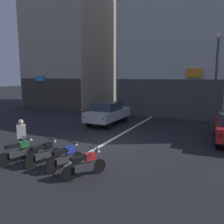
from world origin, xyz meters
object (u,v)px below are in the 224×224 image
at_px(motorcycle_green_row_leftmost, 19,151).
at_px(motorcycle_black_row_left_mid, 44,153).
at_px(street_lamp, 216,72).
at_px(car_silver_crossing_near, 108,112).
at_px(person_by_motorcycles, 22,138).
at_px(motorcycle_red_row_right_mid, 85,164).
at_px(motorcycle_blue_row_centre, 65,157).

bearing_deg(motorcycle_green_row_leftmost, motorcycle_black_row_left_mid, 14.46).
bearing_deg(street_lamp, car_silver_crossing_near, -169.70).
bearing_deg(motorcycle_black_row_left_mid, person_by_motorcycles, 173.80).
height_order(motorcycle_red_row_right_mid, person_by_motorcycles, person_by_motorcycles).
xyz_separation_m(street_lamp, person_by_motorcycles, (-7.12, -8.88, -2.88)).
distance_m(motorcycle_green_row_leftmost, motorcycle_black_row_left_mid, 1.09).
bearing_deg(motorcycle_red_row_right_mid, motorcycle_green_row_leftmost, 179.67).
height_order(car_silver_crossing_near, street_lamp, street_lamp).
bearing_deg(motorcycle_black_row_left_mid, motorcycle_red_row_right_mid, -7.81).
relative_size(motorcycle_blue_row_centre, person_by_motorcycles, 0.97).
relative_size(car_silver_crossing_near, person_by_motorcycles, 2.47).
distance_m(car_silver_crossing_near, motorcycle_black_row_left_mid, 7.86).
bearing_deg(motorcycle_blue_row_centre, person_by_motorcycles, 176.18).
relative_size(car_silver_crossing_near, motorcycle_red_row_right_mid, 2.79).
distance_m(car_silver_crossing_near, street_lamp, 7.56).
xyz_separation_m(motorcycle_green_row_leftmost, motorcycle_red_row_right_mid, (3.18, -0.02, 0.00)).
height_order(street_lamp, person_by_motorcycles, street_lamp).
distance_m(car_silver_crossing_near, motorcycle_red_row_right_mid, 8.69).
height_order(motorcycle_black_row_left_mid, motorcycle_blue_row_centre, same).
relative_size(car_silver_crossing_near, motorcycle_blue_row_centre, 2.54).
relative_size(motorcycle_black_row_left_mid, motorcycle_red_row_right_mid, 1.11).
xyz_separation_m(street_lamp, motorcycle_green_row_leftmost, (-6.85, -9.30, -3.27)).
relative_size(motorcycle_green_row_leftmost, person_by_motorcycles, 0.97).
distance_m(motorcycle_black_row_left_mid, motorcycle_blue_row_centre, 1.06).
bearing_deg(motorcycle_blue_row_centre, motorcycle_black_row_left_mid, 179.17).
height_order(motorcycle_green_row_leftmost, motorcycle_blue_row_centre, same).
height_order(motorcycle_black_row_left_mid, person_by_motorcycles, person_by_motorcycles).
relative_size(car_silver_crossing_near, street_lamp, 0.68).
distance_m(street_lamp, motorcycle_red_row_right_mid, 10.54).
xyz_separation_m(motorcycle_green_row_leftmost, motorcycle_blue_row_centre, (2.11, 0.26, 0.00)).
xyz_separation_m(street_lamp, motorcycle_black_row_left_mid, (-5.80, -9.02, -3.27)).
bearing_deg(car_silver_crossing_near, motorcycle_blue_row_centre, -74.52).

